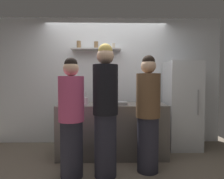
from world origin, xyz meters
TOP-DOWN VIEW (x-y plane):
  - ground_plane at (0.00, 0.00)m, footprint 5.28×5.28m
  - back_wall_assembly at (-0.00, 1.25)m, footprint 4.80×0.32m
  - refrigerator at (1.47, 0.85)m, footprint 0.60×0.67m
  - counter at (0.11, 0.49)m, footprint 1.83×0.71m
  - baking_pan at (0.18, 0.36)m, footprint 0.34×0.24m
  - utensil_holder at (-0.33, 0.31)m, footprint 0.11×0.11m
  - wine_bottle_dark_glass at (-0.49, 0.73)m, footprint 0.08×0.08m
  - wine_bottle_amber_glass at (-0.53, 0.35)m, footprint 0.08×0.08m
  - water_bottle_plastic at (-0.72, 0.78)m, footprint 0.08×0.08m
  - person_blonde at (-0.00, -0.28)m, footprint 0.34×0.34m
  - person_brown_jacket at (0.60, -0.16)m, footprint 0.34×0.34m
  - person_pink_top at (-0.45, -0.29)m, footprint 0.34×0.34m

SIDE VIEW (x-z plane):
  - ground_plane at x=0.00m, z-range 0.00..0.00m
  - counter at x=0.11m, z-range 0.00..0.90m
  - person_pink_top at x=-0.45m, z-range -0.01..1.60m
  - person_brown_jacket at x=0.60m, z-range -0.01..1.65m
  - refrigerator at x=1.47m, z-range 0.00..1.67m
  - person_blonde at x=0.00m, z-range 0.00..1.79m
  - baking_pan at x=0.18m, z-range 0.90..0.95m
  - utensil_holder at x=-0.33m, z-range 0.85..1.08m
  - water_bottle_plastic at x=-0.72m, z-range 0.88..1.11m
  - wine_bottle_dark_glass at x=-0.49m, z-range 0.86..1.15m
  - wine_bottle_amber_glass at x=-0.53m, z-range 0.86..1.15m
  - back_wall_assembly at x=0.00m, z-range 0.00..2.60m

